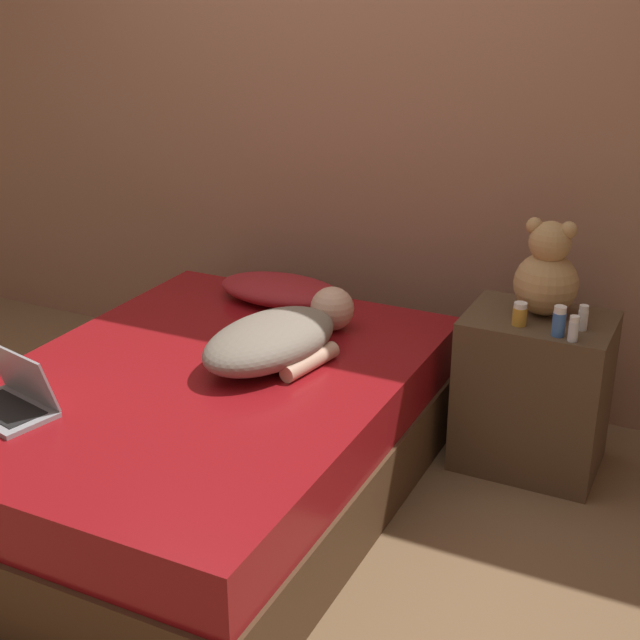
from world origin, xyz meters
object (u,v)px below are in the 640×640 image
Objects in this scene: person_lying at (280,337)px; teddy_bear at (547,274)px; bottle_clear at (574,329)px; bottle_blue at (559,321)px; bottle_white at (583,318)px; pillow at (281,290)px; bottle_amber at (520,314)px; laptop at (12,397)px.

teddy_bear reaches higher than person_lying.
bottle_blue is at bearing 156.36° from bottle_clear.
bottle_clear is at bearing -54.50° from teddy_bear.
bottle_blue reaches higher than bottle_clear.
bottle_white is at bearing 34.44° from person_lying.
pillow is at bearing -178.31° from teddy_bear.
bottle_blue is at bearing -13.99° from bottle_amber.
bottle_white reaches higher than person_lying.
bottle_white is at bearing 14.98° from bottle_amber.
teddy_bear reaches higher than pillow.
teddy_bear is at bearing 125.50° from bottle_clear.
bottle_amber is 0.22m from bottle_white.
teddy_bear is 3.91× the size of bottle_clear.
bottle_amber reaches higher than laptop.
person_lying is 8.57× the size of bottle_white.
laptop is at bearing -145.73° from bottle_clear.
teddy_bear reaches higher than bottle_clear.
pillow is 1.03m from bottle_amber.
person_lying is at bearing -154.10° from bottle_amber.
bottle_blue is 1.19× the size of bottle_white.
bottle_clear is at bearing -23.64° from bottle_blue.
pillow is 1.10m from teddy_bear.
bottle_blue reaches higher than pillow.
bottle_amber is 0.93× the size of bottle_clear.
bottle_amber is at bearing -109.05° from teddy_bear.
laptop is 0.98× the size of teddy_bear.
bottle_blue is (0.14, -0.04, 0.01)m from bottle_amber.
pillow is 5.09× the size of bottle_blue.
laptop reaches higher than person_lying.
pillow is 6.54× the size of bottle_amber.
person_lying is at bearing -162.09° from bottle_clear.
bottle_white reaches higher than bottle_amber.
teddy_bear is 0.21m from bottle_white.
teddy_bear is 3.29× the size of bottle_blue.
pillow is 1.25m from laptop.
laptop is at bearing -143.04° from bottle_white.
person_lying is 1.01m from bottle_clear.
pillow is 6.05× the size of bottle_clear.
bottle_amber is at bearing 163.25° from bottle_clear.
bottle_blue is at bearing 49.21° from laptop.
laptop is (-0.31, -1.22, -0.01)m from pillow.
bottle_white is at bearing 55.06° from bottle_blue.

